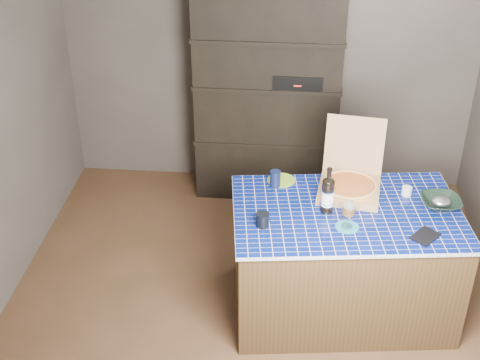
# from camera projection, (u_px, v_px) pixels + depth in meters

# --- Properties ---
(room) EXTENTS (3.50, 3.50, 3.50)m
(room) POSITION_uv_depth(u_px,v_px,m) (255.00, 148.00, 4.14)
(room) COLOR brown
(room) RESTS_ON ground
(shelving_unit) EXTENTS (1.20, 0.41, 1.80)m
(shelving_unit) POSITION_uv_depth(u_px,v_px,m) (268.00, 98.00, 5.62)
(shelving_unit) COLOR black
(shelving_unit) RESTS_ON floor
(kitchen_island) EXTENTS (1.58, 1.11, 0.81)m
(kitchen_island) POSITION_uv_depth(u_px,v_px,m) (343.00, 260.00, 4.54)
(kitchen_island) COLOR #47301C
(kitchen_island) RESTS_ON floor
(pizza_box) EXTENTS (0.46, 0.54, 0.44)m
(pizza_box) POSITION_uv_depth(u_px,v_px,m) (350.00, 183.00, 4.51)
(pizza_box) COLOR tan
(pizza_box) RESTS_ON kitchen_island
(mead_bottle) EXTENTS (0.09, 0.09, 0.32)m
(mead_bottle) POSITION_uv_depth(u_px,v_px,m) (328.00, 195.00, 4.26)
(mead_bottle) COLOR black
(mead_bottle) RESTS_ON kitchen_island
(teal_trivet) EXTENTS (0.15, 0.15, 0.01)m
(teal_trivet) POSITION_uv_depth(u_px,v_px,m) (347.00, 227.00, 4.17)
(teal_trivet) COLOR teal
(teal_trivet) RESTS_ON kitchen_island
(wine_glass) EXTENTS (0.09, 0.09, 0.19)m
(wine_glass) POSITION_uv_depth(u_px,v_px,m) (349.00, 209.00, 4.10)
(wine_glass) COLOR white
(wine_glass) RESTS_ON teal_trivet
(tumbler) EXTENTS (0.08, 0.08, 0.09)m
(tumbler) POSITION_uv_depth(u_px,v_px,m) (263.00, 220.00, 4.16)
(tumbler) COLOR black
(tumbler) RESTS_ON kitchen_island
(dvd_case) EXTENTS (0.20, 0.21, 0.01)m
(dvd_case) POSITION_uv_depth(u_px,v_px,m) (425.00, 236.00, 4.08)
(dvd_case) COLOR black
(dvd_case) RESTS_ON kitchen_island
(bowl) EXTENTS (0.28, 0.28, 0.06)m
(bowl) POSITION_uv_depth(u_px,v_px,m) (441.00, 203.00, 4.36)
(bowl) COLOR black
(bowl) RESTS_ON kitchen_island
(foil_contents) EXTENTS (0.13, 0.11, 0.06)m
(foil_contents) POSITION_uv_depth(u_px,v_px,m) (441.00, 202.00, 4.35)
(foil_contents) COLOR silver
(foil_contents) RESTS_ON bowl
(white_jar) EXTENTS (0.07, 0.07, 0.06)m
(white_jar) POSITION_uv_depth(u_px,v_px,m) (407.00, 191.00, 4.48)
(white_jar) COLOR silver
(white_jar) RESTS_ON kitchen_island
(navy_cup) EXTENTS (0.07, 0.07, 0.12)m
(navy_cup) POSITION_uv_depth(u_px,v_px,m) (275.00, 179.00, 4.56)
(navy_cup) COLOR black
(navy_cup) RESTS_ON kitchen_island
(green_trivet) EXTENTS (0.19, 0.19, 0.01)m
(green_trivet) POSITION_uv_depth(u_px,v_px,m) (281.00, 180.00, 4.65)
(green_trivet) COLOR #6C9E21
(green_trivet) RESTS_ON kitchen_island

